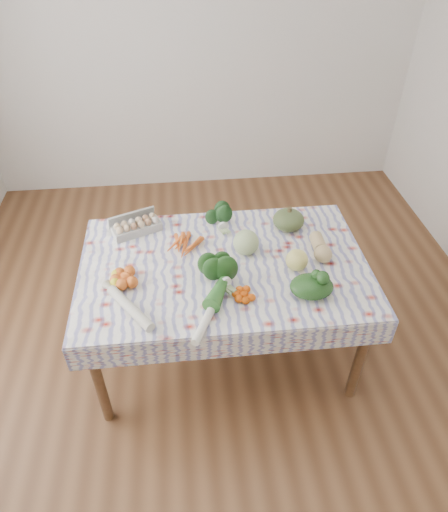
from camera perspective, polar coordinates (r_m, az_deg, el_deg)
The scene contains 17 objects.
ground at distance 3.19m, azimuth 0.00°, elevation -11.41°, with size 4.50×4.50×0.00m, color brown.
wall_back at distance 4.38m, azimuth -3.51°, elevation 25.42°, with size 4.00×0.04×2.80m, color silver.
dining_table at distance 2.69m, azimuth 0.00°, elevation -2.32°, with size 1.60×1.00×0.75m.
tablecloth at distance 2.64m, azimuth 0.00°, elevation -1.07°, with size 1.66×1.06×0.01m, color white.
egg_carton at distance 2.90m, azimuth -10.84°, elevation 3.55°, with size 0.30×0.12×0.08m, color #AEAEA8.
carrot_bunch at distance 2.74m, azimuth -4.85°, elevation 1.33°, with size 0.23×0.21×0.04m, color orange.
kale_bunch at distance 2.88m, azimuth -0.54°, elevation 4.72°, with size 0.15×0.13×0.13m, color #193E18.
kabocha_squash at distance 2.90m, azimuth 8.07°, elevation 4.49°, with size 0.20×0.20×0.13m, color #45552C.
cabbage at distance 2.67m, azimuth 2.78°, elevation 1.71°, with size 0.15×0.15×0.15m, color #A0B879.
butternut_squash at distance 2.73m, azimuth 11.98°, elevation 1.16°, with size 0.11×0.23×0.11m, color tan.
orange_cluster at distance 2.55m, azimuth -12.18°, elevation -2.64°, with size 0.21×0.21×0.07m, color orange.
broccoli at distance 2.47m, azimuth -0.55°, elevation -2.31°, with size 0.17×0.17×0.13m, color #1B4416.
mandarin_cluster at distance 2.42m, azimuth 2.55°, elevation -4.78°, with size 0.15×0.15×0.05m, color #DD530A.
grapefruit at distance 2.60m, azimuth 9.09°, elevation -0.50°, with size 0.13×0.13×0.13m, color #E0D569.
spinach_bag at distance 2.46m, azimuth 10.90°, elevation -3.75°, with size 0.23×0.19×0.10m, color #173513.
daikon at distance 2.39m, azimuth -11.65°, elevation -6.37°, with size 0.05×0.05×0.38m, color beige.
leek at distance 2.33m, azimuth -1.73°, elevation -6.92°, with size 0.05×0.05×0.43m, color white.
Camera 1 is at (-0.21, -1.98, 2.48)m, focal length 32.00 mm.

